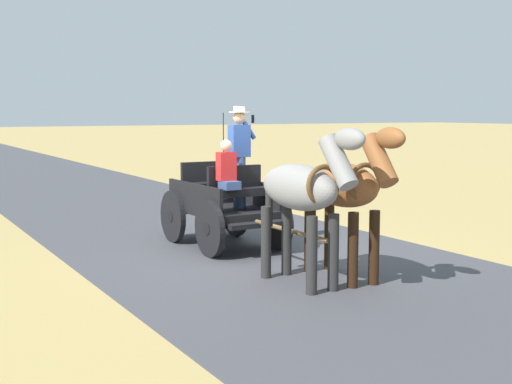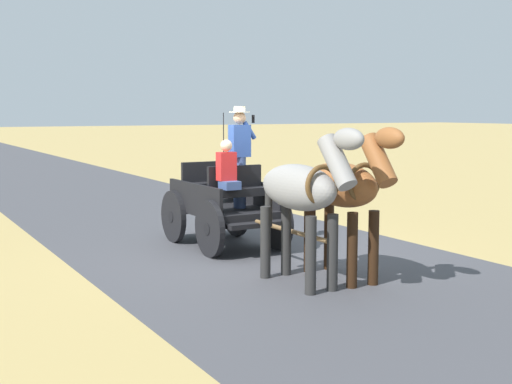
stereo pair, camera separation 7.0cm
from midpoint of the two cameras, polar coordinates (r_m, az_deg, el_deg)
ground_plane at (r=11.87m, az=0.02°, el=-5.07°), size 200.00×200.00×0.00m
road_surface at (r=11.86m, az=0.02°, el=-5.05°), size 6.01×160.00×0.01m
horse_drawn_carriage at (r=12.33m, az=-2.33°, el=-0.78°), size 1.44×4.50×2.50m
horse_near_side at (r=9.91m, az=7.56°, el=0.29°), size 0.58×2.13×2.21m
horse_off_side at (r=9.49m, az=4.09°, el=0.06°), size 0.65×2.13×2.21m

